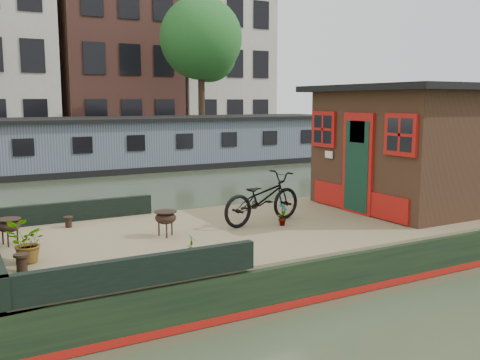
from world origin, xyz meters
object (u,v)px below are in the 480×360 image
potted_plant_a (282,213)px  brazier_front (166,224)px  cabin (425,145)px  brazier_rear (9,232)px  bicycle (262,198)px

potted_plant_a → brazier_front: bearing=172.3°
potted_plant_a → cabin: bearing=2.7°
cabin → brazier_rear: 7.89m
cabin → brazier_front: bearing=179.0°
brazier_front → brazier_rear: brazier_front is taller
brazier_front → brazier_rear: size_ratio=1.01×
bicycle → brazier_rear: 4.07m
cabin → brazier_front: size_ratio=9.87×
cabin → bicycle: size_ratio=2.38×
cabin → potted_plant_a: bearing=-177.3°
cabin → brazier_rear: cabin is taller
bicycle → potted_plant_a: 0.45m
cabin → brazier_front: cabin is taller
cabin → potted_plant_a: cabin is taller
potted_plant_a → brazier_rear: potted_plant_a is taller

